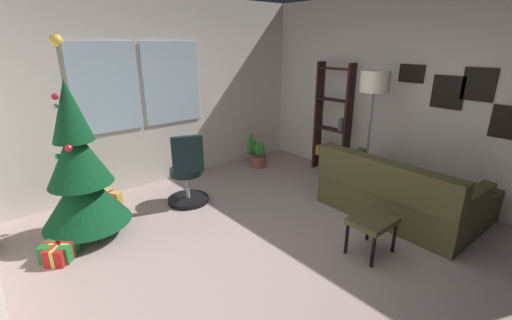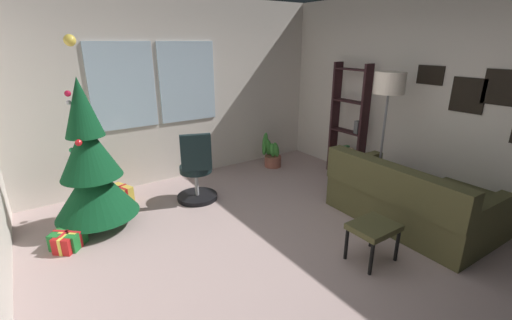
{
  "view_description": "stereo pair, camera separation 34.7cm",
  "coord_description": "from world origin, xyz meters",
  "px_view_note": "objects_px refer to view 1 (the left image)",
  "views": [
    {
      "loc": [
        -2.33,
        -2.27,
        2.12
      ],
      "look_at": [
        -0.18,
        0.27,
        0.97
      ],
      "focal_mm": 24.1,
      "sensor_mm": 36.0,
      "label": 1
    },
    {
      "loc": [
        -2.05,
        -2.47,
        2.12
      ],
      "look_at": [
        -0.18,
        0.27,
        0.97
      ],
      "focal_mm": 24.1,
      "sensor_mm": 36.0,
      "label": 2
    }
  ],
  "objects_px": {
    "gift_box_red": "(60,252)",
    "potted_plant": "(257,154)",
    "footstool": "(372,224)",
    "gift_box_gold": "(107,202)",
    "floor_lamp": "(374,89)",
    "office_chair": "(187,177)",
    "bookshelf": "(333,126)",
    "gift_box_green": "(59,250)",
    "holiday_tree": "(80,175)",
    "couch": "(406,195)"
  },
  "relations": [
    {
      "from": "gift_box_red",
      "to": "gift_box_green",
      "type": "relative_size",
      "value": 0.9
    },
    {
      "from": "potted_plant",
      "to": "gift_box_green",
      "type": "bearing_deg",
      "value": -166.49
    },
    {
      "from": "bookshelf",
      "to": "floor_lamp",
      "type": "relative_size",
      "value": 1.03
    },
    {
      "from": "holiday_tree",
      "to": "potted_plant",
      "type": "xyz_separation_m",
      "value": [
        2.97,
        0.52,
        -0.52
      ]
    },
    {
      "from": "couch",
      "to": "gift_box_red",
      "type": "height_order",
      "value": "couch"
    },
    {
      "from": "couch",
      "to": "office_chair",
      "type": "distance_m",
      "value": 2.85
    },
    {
      "from": "gift_box_red",
      "to": "gift_box_gold",
      "type": "bearing_deg",
      "value": 46.68
    },
    {
      "from": "couch",
      "to": "gift_box_red",
      "type": "distance_m",
      "value": 4.02
    },
    {
      "from": "holiday_tree",
      "to": "gift_box_gold",
      "type": "bearing_deg",
      "value": 51.69
    },
    {
      "from": "gift_box_gold",
      "to": "potted_plant",
      "type": "relative_size",
      "value": 0.64
    },
    {
      "from": "gift_box_red",
      "to": "gift_box_green",
      "type": "height_order",
      "value": "gift_box_green"
    },
    {
      "from": "office_chair",
      "to": "potted_plant",
      "type": "bearing_deg",
      "value": 17.88
    },
    {
      "from": "footstool",
      "to": "gift_box_green",
      "type": "relative_size",
      "value": 1.17
    },
    {
      "from": "footstool",
      "to": "gift_box_gold",
      "type": "height_order",
      "value": "footstool"
    },
    {
      "from": "floor_lamp",
      "to": "holiday_tree",
      "type": "bearing_deg",
      "value": 158.47
    },
    {
      "from": "holiday_tree",
      "to": "bookshelf",
      "type": "xyz_separation_m",
      "value": [
        3.76,
        -0.48,
        0.05
      ]
    },
    {
      "from": "footstool",
      "to": "floor_lamp",
      "type": "relative_size",
      "value": 0.26
    },
    {
      "from": "bookshelf",
      "to": "potted_plant",
      "type": "bearing_deg",
      "value": 128.55
    },
    {
      "from": "couch",
      "to": "gift_box_red",
      "type": "bearing_deg",
      "value": 153.73
    },
    {
      "from": "gift_box_green",
      "to": "potted_plant",
      "type": "xyz_separation_m",
      "value": [
        3.34,
        0.8,
        0.13
      ]
    },
    {
      "from": "couch",
      "to": "floor_lamp",
      "type": "height_order",
      "value": "floor_lamp"
    },
    {
      "from": "footstool",
      "to": "gift_box_green",
      "type": "height_order",
      "value": "footstool"
    },
    {
      "from": "gift_box_green",
      "to": "office_chair",
      "type": "relative_size",
      "value": 0.4
    },
    {
      "from": "footstool",
      "to": "gift_box_green",
      "type": "xyz_separation_m",
      "value": [
        -2.52,
        2.0,
        -0.25
      ]
    },
    {
      "from": "footstool",
      "to": "gift_box_red",
      "type": "height_order",
      "value": "footstool"
    },
    {
      "from": "potted_plant",
      "to": "gift_box_gold",
      "type": "bearing_deg",
      "value": -178.26
    },
    {
      "from": "couch",
      "to": "gift_box_green",
      "type": "height_order",
      "value": "couch"
    },
    {
      "from": "gift_box_green",
      "to": "gift_box_red",
      "type": "bearing_deg",
      "value": -89.55
    },
    {
      "from": "gift_box_red",
      "to": "floor_lamp",
      "type": "distance_m",
      "value": 4.21
    },
    {
      "from": "gift_box_red",
      "to": "office_chair",
      "type": "distance_m",
      "value": 1.71
    },
    {
      "from": "gift_box_red",
      "to": "potted_plant",
      "type": "distance_m",
      "value": 3.45
    },
    {
      "from": "footstool",
      "to": "gift_box_green",
      "type": "distance_m",
      "value": 3.23
    },
    {
      "from": "gift_box_green",
      "to": "gift_box_gold",
      "type": "relative_size",
      "value": 1.01
    },
    {
      "from": "gift_box_gold",
      "to": "office_chair",
      "type": "xyz_separation_m",
      "value": [
        0.94,
        -0.46,
        0.25
      ]
    },
    {
      "from": "floor_lamp",
      "to": "bookshelf",
      "type": "bearing_deg",
      "value": 70.18
    },
    {
      "from": "holiday_tree",
      "to": "office_chair",
      "type": "relative_size",
      "value": 2.21
    },
    {
      "from": "couch",
      "to": "footstool",
      "type": "xyz_separation_m",
      "value": [
        -1.08,
        -0.19,
        0.06
      ]
    },
    {
      "from": "gift_box_gold",
      "to": "potted_plant",
      "type": "bearing_deg",
      "value": 1.74
    },
    {
      "from": "footstool",
      "to": "holiday_tree",
      "type": "bearing_deg",
      "value": 133.12
    },
    {
      "from": "gift_box_red",
      "to": "potted_plant",
      "type": "bearing_deg",
      "value": 14.18
    },
    {
      "from": "gift_box_red",
      "to": "floor_lamp",
      "type": "xyz_separation_m",
      "value": [
        3.83,
        -1.03,
        1.42
      ]
    },
    {
      "from": "office_chair",
      "to": "bookshelf",
      "type": "xyz_separation_m",
      "value": [
        2.48,
        -0.46,
        0.41
      ]
    },
    {
      "from": "gift_box_gold",
      "to": "holiday_tree",
      "type": "bearing_deg",
      "value": -128.31
    },
    {
      "from": "office_chair",
      "to": "floor_lamp",
      "type": "height_order",
      "value": "floor_lamp"
    },
    {
      "from": "office_chair",
      "to": "bookshelf",
      "type": "distance_m",
      "value": 2.56
    },
    {
      "from": "holiday_tree",
      "to": "gift_box_gold",
      "type": "relative_size",
      "value": 5.61
    },
    {
      "from": "gift_box_red",
      "to": "gift_box_green",
      "type": "distance_m",
      "value": 0.04
    },
    {
      "from": "holiday_tree",
      "to": "floor_lamp",
      "type": "bearing_deg",
      "value": -21.53
    },
    {
      "from": "couch",
      "to": "floor_lamp",
      "type": "xyz_separation_m",
      "value": [
        0.23,
        0.75,
        1.23
      ]
    },
    {
      "from": "couch",
      "to": "gift_box_green",
      "type": "xyz_separation_m",
      "value": [
        -3.6,
        1.82,
        -0.19
      ]
    }
  ]
}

